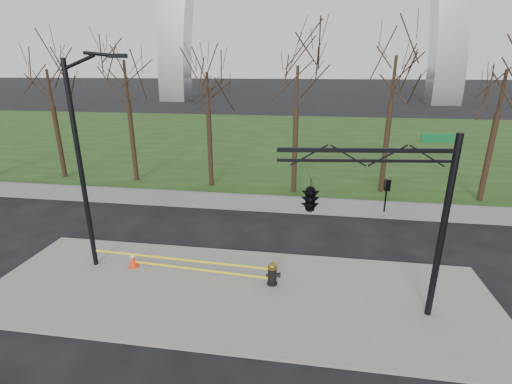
# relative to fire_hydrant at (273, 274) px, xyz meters

# --- Properties ---
(ground) EXTENTS (500.00, 500.00, 0.00)m
(ground) POSITION_rel_fire_hydrant_xyz_m (-1.26, -0.62, -0.53)
(ground) COLOR black
(ground) RESTS_ON ground
(sidewalk) EXTENTS (18.00, 6.00, 0.10)m
(sidewalk) POSITION_rel_fire_hydrant_xyz_m (-1.26, -0.62, -0.48)
(sidewalk) COLOR slate
(sidewalk) RESTS_ON ground
(grass_strip) EXTENTS (120.00, 40.00, 0.06)m
(grass_strip) POSITION_rel_fire_hydrant_xyz_m (-1.26, 29.38, -0.50)
(grass_strip) COLOR #203312
(grass_strip) RESTS_ON ground
(guardrail) EXTENTS (60.00, 0.30, 0.90)m
(guardrail) POSITION_rel_fire_hydrant_xyz_m (-1.26, 7.38, -0.08)
(guardrail) COLOR #59595B
(guardrail) RESTS_ON ground
(tree_row) EXTENTS (43.28, 4.00, 9.15)m
(tree_row) POSITION_rel_fire_hydrant_xyz_m (-2.62, 11.38, 4.04)
(tree_row) COLOR black
(tree_row) RESTS_ON ground
(fire_hydrant) EXTENTS (0.58, 0.38, 0.95)m
(fire_hydrant) POSITION_rel_fire_hydrant_xyz_m (0.00, 0.00, 0.00)
(fire_hydrant) COLOR black
(fire_hydrant) RESTS_ON sidewalk
(traffic_cone) EXTENTS (0.41, 0.41, 0.69)m
(traffic_cone) POSITION_rel_fire_hydrant_xyz_m (-5.66, 0.41, -0.09)
(traffic_cone) COLOR #F5340C
(traffic_cone) RESTS_ON sidewalk
(street_light) EXTENTS (2.39, 0.23, 8.21)m
(street_light) POSITION_rel_fire_hydrant_xyz_m (-7.05, 0.36, 4.16)
(street_light) COLOR black
(street_light) RESTS_ON ground
(traffic_signal_mast) EXTENTS (5.07, 2.53, 6.00)m
(traffic_signal_mast) POSITION_rel_fire_hydrant_xyz_m (1.97, -1.33, 3.61)
(traffic_signal_mast) COLOR black
(traffic_signal_mast) RESTS_ON ground
(caution_tape) EXTENTS (7.26, 0.41, 0.47)m
(caution_tape) POSITION_rel_fire_hydrant_xyz_m (-3.29, 0.19, 0.01)
(caution_tape) COLOR yellow
(caution_tape) RESTS_ON ground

